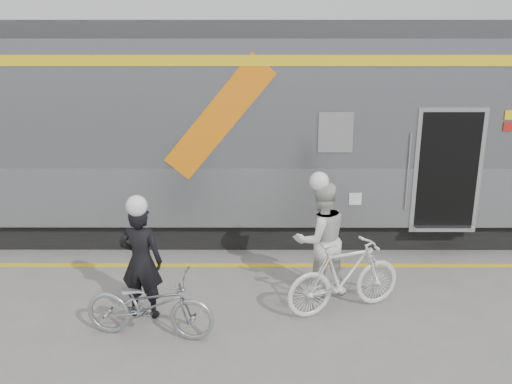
{
  "coord_description": "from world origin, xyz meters",
  "views": [
    {
      "loc": [
        0.35,
        -6.52,
        3.91
      ],
      "look_at": [
        0.34,
        1.6,
        1.5
      ],
      "focal_mm": 38.0,
      "sensor_mm": 36.0,
      "label": 1
    }
  ],
  "objects_px": {
    "man": "(141,261)",
    "woman": "(320,239)",
    "bicycle_right": "(345,276)",
    "bicycle_left": "(149,305)"
  },
  "relations": [
    {
      "from": "man",
      "to": "bicycle_right",
      "type": "bearing_deg",
      "value": -168.65
    },
    {
      "from": "man",
      "to": "woman",
      "type": "xyz_separation_m",
      "value": [
        2.58,
        0.69,
        0.06
      ]
    },
    {
      "from": "bicycle_left",
      "to": "woman",
      "type": "distance_m",
      "value": 2.72
    },
    {
      "from": "man",
      "to": "bicycle_right",
      "type": "xyz_separation_m",
      "value": [
        2.88,
        0.14,
        -0.29
      ]
    },
    {
      "from": "man",
      "to": "woman",
      "type": "relative_size",
      "value": 0.93
    },
    {
      "from": "bicycle_left",
      "to": "bicycle_right",
      "type": "xyz_separation_m",
      "value": [
        2.68,
        0.69,
        0.08
      ]
    },
    {
      "from": "man",
      "to": "woman",
      "type": "bearing_deg",
      "value": -156.43
    },
    {
      "from": "man",
      "to": "bicycle_right",
      "type": "distance_m",
      "value": 2.89
    },
    {
      "from": "bicycle_right",
      "to": "man",
      "type": "bearing_deg",
      "value": 71.62
    },
    {
      "from": "woman",
      "to": "bicycle_right",
      "type": "bearing_deg",
      "value": 97.42
    }
  ]
}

